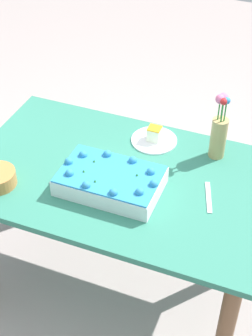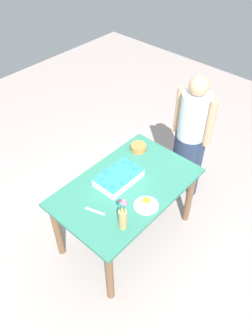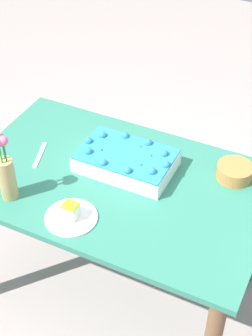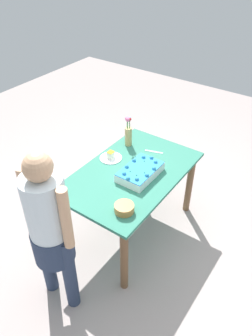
# 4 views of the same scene
# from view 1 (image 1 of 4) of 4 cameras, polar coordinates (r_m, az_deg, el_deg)

# --- Properties ---
(ground_plane) EXTENTS (8.00, 8.00, 0.00)m
(ground_plane) POSITION_cam_1_polar(r_m,az_deg,el_deg) (2.81, -0.63, -12.49)
(ground_plane) COLOR #AA9B97
(dining_table) EXTENTS (1.35, 0.85, 0.76)m
(dining_table) POSITION_cam_1_polar(r_m,az_deg,el_deg) (2.34, -0.74, -3.04)
(dining_table) COLOR #317A64
(dining_table) RESTS_ON ground_plane
(sheet_cake) EXTENTS (0.43, 0.27, 0.11)m
(sheet_cake) POSITION_cam_1_polar(r_m,az_deg,el_deg) (2.16, -1.74, -1.40)
(sheet_cake) COLOR white
(sheet_cake) RESTS_ON dining_table
(serving_plate_with_slice) EXTENTS (0.22, 0.22, 0.08)m
(serving_plate_with_slice) POSITION_cam_1_polar(r_m,az_deg,el_deg) (2.44, 3.14, 3.37)
(serving_plate_with_slice) COLOR white
(serving_plate_with_slice) RESTS_ON dining_table
(cake_knife) EXTENTS (0.08, 0.18, 0.00)m
(cake_knife) POSITION_cam_1_polar(r_m,az_deg,el_deg) (2.18, 9.16, -3.16)
(cake_knife) COLOR silver
(cake_knife) RESTS_ON dining_table
(flower_vase) EXTENTS (0.07, 0.07, 0.32)m
(flower_vase) POSITION_cam_1_polar(r_m,az_deg,el_deg) (2.31, 10.28, 4.01)
(flower_vase) COLOR tan
(flower_vase) RESTS_ON dining_table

